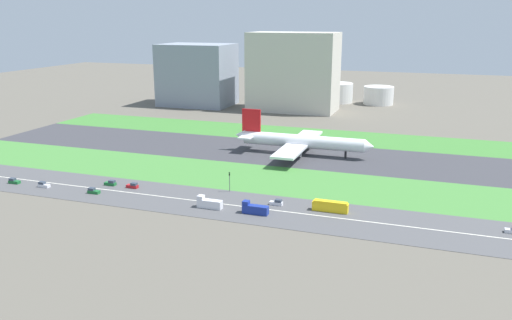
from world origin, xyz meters
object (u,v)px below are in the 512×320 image
car_0 (14,181)px  fuel_tank_centre (379,95)px  car_5 (277,203)px  fuel_tank_west (336,93)px  truck_0 (255,209)px  terminal_building (197,75)px  airliner (299,141)px  truck_2 (209,203)px  hangar_building (293,72)px  car_6 (133,186)px  car_3 (93,191)px  bus_0 (330,206)px  traffic_light (230,180)px  car_1 (111,183)px  car_4 (43,185)px

car_0 → fuel_tank_centre: 260.75m
car_5 → fuel_tank_west: bearing=95.9°
fuel_tank_west → fuel_tank_centre: fuel_tank_west is taller
car_0 → truck_0: size_ratio=0.52×
terminal_building → fuel_tank_centre: 131.34m
car_0 → terminal_building: (-13.88, 192.00, 20.54)m
airliner → truck_2: airliner is taller
car_0 → hangar_building: size_ratio=0.08×
airliner → terminal_building: size_ratio=1.32×
truck_0 → car_6: (-51.20, 10.00, -0.75)m
car_5 → hangar_building: 188.97m
truck_0 → airliner: bearing=-85.9°
car_3 → bus_0: size_ratio=0.38×
truck_2 → car_5: 22.64m
car_3 → car_0: size_ratio=1.00×
truck_2 → traffic_light: size_ratio=1.17×
airliner → bus_0: (28.11, -68.00, -4.41)m
car_3 → car_1: (0.50, 10.00, 0.00)m
truck_0 → truck_2: bearing=0.0°
traffic_light → fuel_tank_centre: (27.70, 219.01, 2.15)m
car_3 → car_6: 14.14m
car_5 → hangar_building: size_ratio=0.08×
traffic_light → hangar_building: (-24.11, 174.01, 21.49)m
car_1 → truck_0: bearing=-9.4°
hangar_building → fuel_tank_centre: (51.81, 45.00, -19.34)m
car_1 → car_6: size_ratio=1.00×
car_4 → hangar_building: hangar_building is taller
car_5 → fuel_tank_centre: (7.47, 227.00, 5.52)m
car_6 → fuel_tank_centre: size_ratio=0.21×
fuel_tank_centre → car_5: bearing=-91.9°
car_1 → car_0: bearing=-164.5°
truck_2 → bus_0: (38.42, 10.00, 0.15)m
airliner → car_0: 120.08m
car_3 → fuel_tank_centre: size_ratio=0.21×
terminal_building → car_0: bearing=-85.9°
car_5 → traffic_light: 22.01m
hangar_building → fuel_tank_west: bearing=65.0°
car_0 → car_6: 46.67m
car_1 → truck_0: truck_0 is taller
car_3 → car_0: same height
car_6 → car_3: bearing=-135.0°
hangar_building → airliner: bearing=-73.2°
car_1 → car_4: (-22.33, -10.00, 0.00)m
car_1 → car_5: size_ratio=1.00×
car_1 → fuel_tank_west: (41.72, 227.00, 6.13)m
car_0 → fuel_tank_west: size_ratio=0.18×
airliner → terminal_building: bearing=132.7°
truck_2 → car_6: bearing=-15.8°
car_1 → car_0: (-36.08, -10.00, 0.00)m
car_4 → bus_0: bearing=-174.6°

